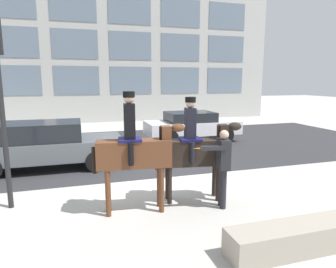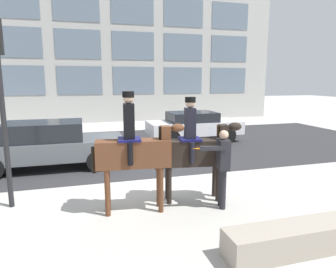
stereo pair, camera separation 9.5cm
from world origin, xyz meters
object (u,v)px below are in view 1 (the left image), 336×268
object	(u,v)px
street_car_near_lane	(46,145)
planter_ledge	(301,237)
mounted_horse_lead	(135,151)
mounted_horse_companion	(195,149)
street_car_far_lane	(192,125)
pedestrian_bystander	(223,163)

from	to	relation	value
street_car_near_lane	planter_ledge	xyz separation A→B (m)	(4.45, -6.28, -0.54)
mounted_horse_lead	street_car_near_lane	distance (m)	4.55
mounted_horse_lead	street_car_near_lane	xyz separation A→B (m)	(-2.13, 3.98, -0.56)
mounted_horse_companion	mounted_horse_lead	bearing A→B (deg)	-162.51
mounted_horse_lead	planter_ledge	xyz separation A→B (m)	(2.32, -2.30, -1.10)
mounted_horse_lead	mounted_horse_companion	world-z (taller)	mounted_horse_lead
street_car_far_lane	planter_ledge	size ratio (longest dim) A/B	1.63
street_car_far_lane	mounted_horse_lead	bearing A→B (deg)	-119.99
mounted_horse_lead	pedestrian_bystander	bearing A→B (deg)	-4.85
mounted_horse_lead	street_car_far_lane	world-z (taller)	mounted_horse_lead
mounted_horse_lead	planter_ledge	size ratio (longest dim) A/B	0.98
pedestrian_bystander	planter_ledge	world-z (taller)	pedestrian_bystander
pedestrian_bystander	planter_ledge	xyz separation A→B (m)	(0.47, -1.94, -0.79)
street_car_near_lane	mounted_horse_lead	bearing A→B (deg)	-61.86
street_car_far_lane	pedestrian_bystander	bearing A→B (deg)	-105.98
mounted_horse_companion	street_car_far_lane	distance (m)	6.96
street_car_near_lane	street_car_far_lane	bearing A→B (deg)	24.48
street_car_near_lane	street_car_far_lane	xyz separation A→B (m)	(6.01, 2.74, -0.04)
street_car_near_lane	planter_ledge	bearing A→B (deg)	-54.69
street_car_near_lane	pedestrian_bystander	bearing A→B (deg)	-47.50
mounted_horse_companion	street_car_far_lane	bearing A→B (deg)	77.82
mounted_horse_companion	pedestrian_bystander	world-z (taller)	mounted_horse_companion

